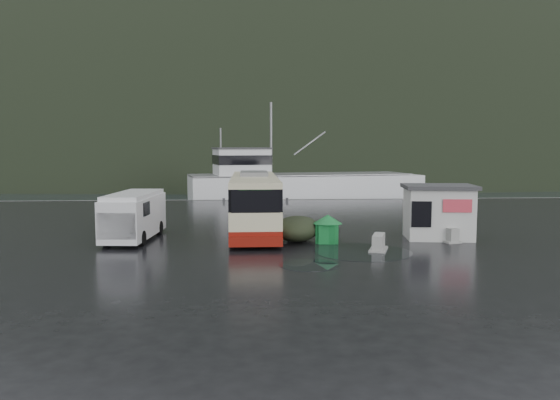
{
  "coord_description": "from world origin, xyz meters",
  "views": [
    {
      "loc": [
        -1.46,
        -26.74,
        4.56
      ],
      "look_at": [
        0.39,
        2.35,
        1.7
      ],
      "focal_mm": 35.0,
      "sensor_mm": 36.0,
      "label": 1
    }
  ],
  "objects": [
    {
      "name": "ground",
      "position": [
        0.0,
        0.0,
        0.0
      ],
      "size": [
        160.0,
        160.0,
        0.0
      ],
      "primitive_type": "plane",
      "color": "black",
      "rests_on": "ground"
    },
    {
      "name": "white_van",
      "position": [
        -6.93,
        0.22,
        0.0
      ],
      "size": [
        2.42,
        5.75,
        2.34
      ],
      "primitive_type": null,
      "rotation": [
        0.0,
        0.0,
        -0.09
      ],
      "color": "silver",
      "rests_on": "ground"
    },
    {
      "name": "waste_bin_left",
      "position": [
        2.45,
        -1.31,
        0.0
      ],
      "size": [
        1.06,
        1.06,
        1.34
      ],
      "primitive_type": null,
      "rotation": [
        0.0,
        0.0,
        -0.1
      ],
      "color": "#147331",
      "rests_on": "ground"
    },
    {
      "name": "coach_bus",
      "position": [
        -0.99,
        2.47,
        0.0
      ],
      "size": [
        2.93,
        11.39,
        3.21
      ],
      "primitive_type": null,
      "rotation": [
        0.0,
        0.0,
        -0.0
      ],
      "color": "beige",
      "rests_on": "ground"
    },
    {
      "name": "headland",
      "position": [
        10.0,
        250.0,
        0.0
      ],
      "size": [
        780.0,
        540.0,
        570.0
      ],
      "primitive_type": "ellipsoid",
      "color": "black",
      "rests_on": "ground"
    },
    {
      "name": "jersey_barrier_a",
      "position": [
        4.39,
        -3.35,
        0.0
      ],
      "size": [
        1.15,
        1.59,
        0.71
      ],
      "primitive_type": null,
      "rotation": [
        0.0,
        0.0,
        -0.34
      ],
      "color": "#999993",
      "rests_on": "ground"
    },
    {
      "name": "jersey_barrier_c",
      "position": [
        7.28,
        -0.47,
        0.0
      ],
      "size": [
        1.19,
        1.91,
        0.89
      ],
      "primitive_type": null,
      "rotation": [
        0.0,
        0.0,
        0.17
      ],
      "color": "#999993",
      "rests_on": "ground"
    },
    {
      "name": "dome_tent",
      "position": [
        1.03,
        -0.68,
        0.0
      ],
      "size": [
        3.02,
        3.58,
        1.2
      ],
      "primitive_type": null,
      "rotation": [
        0.0,
        0.0,
        -0.31
      ],
      "color": "#242B1A",
      "rests_on": "ground"
    },
    {
      "name": "fishing_trawler",
      "position": [
        3.92,
        26.57,
        0.0
      ],
      "size": [
        26.01,
        10.36,
        10.17
      ],
      "primitive_type": null,
      "rotation": [
        0.0,
        0.0,
        0.19
      ],
      "color": "silver",
      "rests_on": "ground"
    },
    {
      "name": "quay_edge",
      "position": [
        0.0,
        20.0,
        0.0
      ],
      "size": [
        160.0,
        0.6,
        1.5
      ],
      "primitive_type": "cube",
      "color": "#999993",
      "rests_on": "ground"
    },
    {
      "name": "puddles",
      "position": [
        2.89,
        -2.72,
        0.01
      ],
      "size": [
        5.95,
        11.29,
        0.01
      ],
      "color": "black",
      "rests_on": "ground"
    },
    {
      "name": "harbor_water",
      "position": [
        0.0,
        110.0,
        0.0
      ],
      "size": [
        300.0,
        180.0,
        0.02
      ],
      "primitive_type": "cube",
      "color": "black",
      "rests_on": "ground"
    },
    {
      "name": "ticket_kiosk",
      "position": [
        8.09,
        -0.44,
        0.0
      ],
      "size": [
        3.75,
        3.03,
        2.68
      ],
      "primitive_type": null,
      "rotation": [
        0.0,
        0.0,
        -0.14
      ],
      "color": "silver",
      "rests_on": "ground"
    },
    {
      "name": "jersey_barrier_b",
      "position": [
        8.24,
        -1.32,
        0.0
      ],
      "size": [
        1.01,
        1.54,
        0.71
      ],
      "primitive_type": null,
      "rotation": [
        0.0,
        0.0,
        0.23
      ],
      "color": "#999993",
      "rests_on": "ground"
    },
    {
      "name": "waste_bin_right",
      "position": [
        2.39,
        -1.28,
        0.0
      ],
      "size": [
        1.21,
        1.21,
        1.33
      ],
      "primitive_type": null,
      "rotation": [
        0.0,
        0.0,
        -0.32
      ],
      "color": "#147331",
      "rests_on": "ground"
    }
  ]
}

